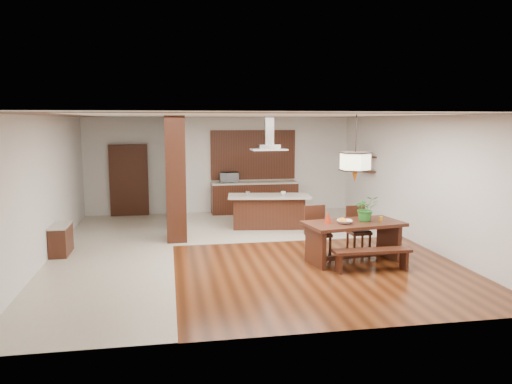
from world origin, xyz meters
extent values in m
plane|color=#3E1B0B|center=(0.00, 0.00, 0.00)|extent=(9.00, 9.00, 0.00)
cube|color=white|center=(0.00, 0.00, 2.90)|extent=(8.00, 9.00, 0.04)
cube|color=silver|center=(0.00, 4.50, 1.45)|extent=(8.00, 0.04, 2.90)
cube|color=silver|center=(0.00, -4.50, 1.45)|extent=(8.00, 0.04, 2.90)
cube|color=silver|center=(-4.00, 0.00, 1.45)|extent=(0.04, 9.00, 2.90)
cube|color=silver|center=(4.00, 0.00, 1.45)|extent=(0.04, 9.00, 2.90)
cube|color=beige|center=(-2.75, 0.00, 0.01)|extent=(2.50, 9.00, 0.01)
cube|color=beige|center=(1.25, 2.50, 0.01)|extent=(5.50, 4.00, 0.01)
cube|color=#371C0D|center=(0.00, 0.00, 2.88)|extent=(8.00, 9.00, 0.02)
cube|color=black|center=(-1.40, 1.20, 1.45)|extent=(0.45, 1.00, 2.90)
cube|color=silver|center=(-1.40, 3.30, 1.45)|extent=(0.18, 2.40, 2.90)
cube|color=black|center=(-3.81, 0.20, 0.32)|extent=(0.37, 0.88, 0.63)
cube|color=black|center=(-2.70, 4.40, 1.05)|extent=(1.10, 0.20, 2.10)
cube|color=black|center=(1.00, 4.20, 0.45)|extent=(2.60, 0.60, 0.90)
cube|color=#B6AF9F|center=(1.00, 4.20, 0.92)|extent=(2.60, 0.62, 0.05)
cube|color=brown|center=(1.00, 4.46, 1.75)|extent=(2.60, 0.08, 1.50)
cube|color=black|center=(3.87, 2.60, 1.40)|extent=(0.26, 0.90, 0.04)
cube|color=black|center=(3.87, 2.60, 1.80)|extent=(0.26, 0.90, 0.04)
cube|color=black|center=(2.02, -1.36, 0.77)|extent=(2.04, 1.25, 0.06)
cube|color=black|center=(1.20, -1.49, 0.37)|extent=(0.21, 0.77, 0.73)
cube|color=black|center=(2.84, -1.22, 0.37)|extent=(0.21, 0.77, 0.73)
imported|color=#2A7C29|center=(2.29, -1.29, 1.05)|extent=(0.46, 0.40, 0.51)
imported|color=beige|center=(1.79, -1.47, 0.83)|extent=(0.34, 0.34, 0.07)
cone|color=#A0220B|center=(1.49, -1.33, 0.91)|extent=(0.19, 0.19, 0.23)
cylinder|color=gold|center=(2.56, -1.41, 0.85)|extent=(0.09, 0.09, 0.11)
cube|color=black|center=(0.99, 2.01, 0.41)|extent=(1.91, 0.95, 0.82)
cube|color=#B6AF9F|center=(0.99, 1.97, 0.85)|extent=(2.22, 1.21, 0.05)
imported|color=silver|center=(1.35, 1.90, 0.92)|extent=(0.15, 0.15, 0.10)
imported|color=silver|center=(0.23, 4.23, 1.10)|extent=(0.55, 0.37, 0.30)
camera|label=1|loc=(-1.57, -10.53, 2.78)|focal=35.00mm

